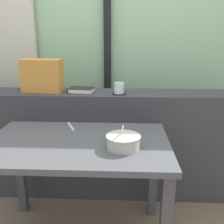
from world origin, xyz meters
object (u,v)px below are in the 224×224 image
Objects in this scene: closed_book at (81,90)px; breakfast_table at (78,158)px; soup_bowl at (123,142)px; fork_utensil at (71,126)px; juice_glass at (119,88)px; coaster_square at (119,94)px; throw_pillow at (42,76)px.

breakfast_table is at bearing -83.94° from closed_book.
soup_bowl reaches higher than fork_utensil.
closed_book is at bearing 171.81° from juice_glass.
throw_pillow is (-0.62, 0.06, 0.13)m from coaster_square.
closed_book is at bearing -3.03° from throw_pillow.
breakfast_table is 5.65× the size of soup_bowl.
soup_bowl is at bearing -86.60° from juice_glass.
coaster_square is at bearing 0.00° from juice_glass.
closed_book is (-0.06, 0.59, 0.30)m from breakfast_table.
juice_glass is at bearing -8.19° from closed_book.
coaster_square is 0.31× the size of throw_pillow.
breakfast_table is at bearing 163.21° from soup_bowl.
throw_pillow is 0.99m from soup_bowl.
throw_pillow is (-0.31, 0.02, 0.11)m from closed_book.
breakfast_table is 0.67m from coaster_square.
juice_glass is at bearing 93.40° from soup_bowl.
juice_glass reaches higher than closed_book.
coaster_square reaches higher than breakfast_table.
throw_pillow is 1.63× the size of soup_bowl.
breakfast_table is at bearing -113.53° from juice_glass.
closed_book is 0.33m from throw_pillow.
breakfast_table is 3.47× the size of throw_pillow.
throw_pillow is (-0.38, 0.61, 0.42)m from breakfast_table.
juice_glass is 0.66m from soup_bowl.
fork_utensil is at bearing -94.59° from closed_book.
fork_utensil reaches higher than breakfast_table.
breakfast_table is at bearing -94.05° from fork_utensil.
fork_utensil is at bearing -138.07° from coaster_square.
soup_bowl is (0.34, -0.68, -0.15)m from closed_book.
juice_glass is at bearing 18.30° from fork_utensil.
coaster_square is 0.48m from fork_utensil.
throw_pillow is 1.88× the size of fork_utensil.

